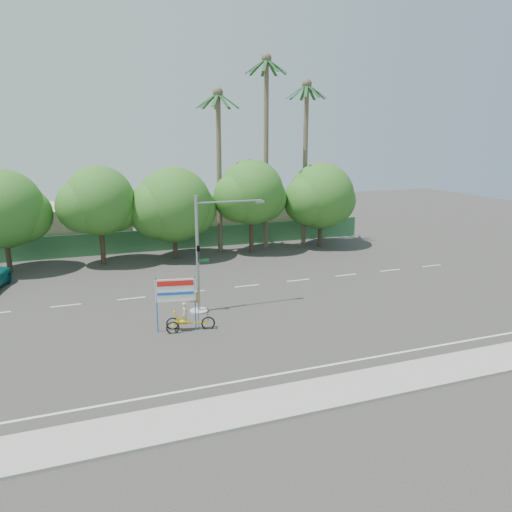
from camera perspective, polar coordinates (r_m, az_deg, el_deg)
name	(u,v)px	position (r m, az deg, el deg)	size (l,w,h in m)	color
ground	(262,329)	(27.50, 0.67, -8.38)	(120.00, 120.00, 0.00)	#33302D
sidewalk_near	(329,392)	(21.32, 8.29, -15.16)	(50.00, 2.40, 0.12)	gray
fence	(178,239)	(47.14, -8.88, 1.97)	(38.00, 0.08, 2.00)	#336B3D
building_left	(63,227)	(50.46, -21.20, 3.13)	(12.00, 8.00, 4.00)	#C4B59C
building_right	(243,218)	(53.37, -1.48, 4.33)	(14.00, 8.00, 3.60)	#C4B59C
tree_far_left	(2,211)	(42.40, -26.99, 4.57)	(7.14, 6.00, 7.96)	#473828
tree_left	(99,203)	(42.16, -17.52, 5.77)	(6.66, 5.60, 8.07)	#473828
tree_center	(173,207)	(42.98, -9.45, 5.54)	(7.62, 6.40, 7.85)	#473828
tree_right	(251,195)	(44.76, -0.60, 7.02)	(6.90, 5.80, 8.36)	#473828
tree_far_right	(320,198)	(47.67, 7.38, 6.59)	(7.38, 6.20, 7.94)	#473828
palm_tall	(266,135)	(46.62, 1.16, 13.71)	(3.73, 3.79, 17.45)	#70604C
palm_mid	(305,146)	(48.25, 5.68, 12.37)	(3.73, 3.79, 15.45)	#70604C
palm_short	(219,153)	(45.16, -4.27, 11.65)	(3.73, 3.79, 14.45)	#70604C
traffic_signal	(203,264)	(29.57, -6.10, -0.94)	(4.72, 1.10, 7.00)	gray
trike_billboard	(182,309)	(27.19, -8.47, -6.01)	(3.09, 1.03, 3.08)	black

